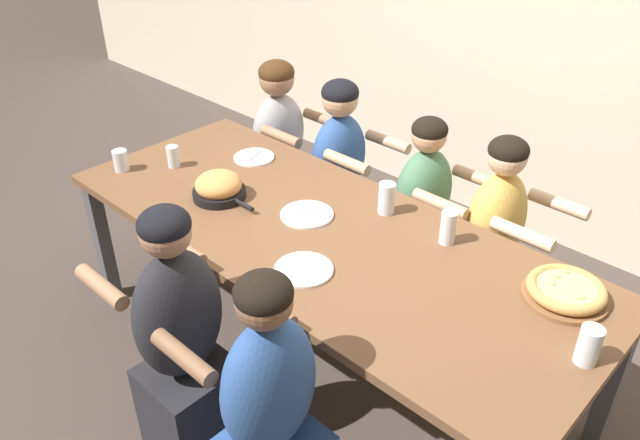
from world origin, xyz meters
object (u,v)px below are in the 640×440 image
at_px(skillet_bowl, 219,187).
at_px(diner_far_left, 280,155).
at_px(drinking_glass_d, 121,161).
at_px(diner_far_midleft, 339,182).
at_px(pizza_board_main, 566,291).
at_px(drinking_glass_a, 588,347).
at_px(drinking_glass_c, 387,200).
at_px(drinking_glass_e, 173,157).
at_px(empty_plate_c, 307,215).
at_px(empty_plate_a, 254,157).
at_px(diner_near_midright, 271,423).
at_px(drinking_glass_b, 448,229).
at_px(empty_plate_b, 304,270).
at_px(diner_near_center, 183,349).
at_px(diner_far_center, 421,224).
at_px(diner_far_midright, 491,252).

distance_m(skillet_bowl, diner_far_left, 1.01).
distance_m(drinking_glass_d, diner_far_midleft, 1.20).
height_order(pizza_board_main, drinking_glass_a, drinking_glass_a).
height_order(skillet_bowl, drinking_glass_c, drinking_glass_c).
xyz_separation_m(drinking_glass_c, drinking_glass_e, (-1.07, -0.39, -0.02)).
xyz_separation_m(skillet_bowl, empty_plate_c, (0.41, 0.16, -0.05)).
height_order(drinking_glass_c, drinking_glass_d, drinking_glass_c).
distance_m(empty_plate_a, drinking_glass_d, 0.67).
bearing_deg(drinking_glass_d, diner_near_midright, -15.46).
bearing_deg(pizza_board_main, diner_far_left, 167.72).
distance_m(drinking_glass_b, drinking_glass_c, 0.33).
bearing_deg(pizza_board_main, empty_plate_b, -146.44).
height_order(drinking_glass_a, diner_near_center, diner_near_center).
relative_size(skillet_bowl, empty_plate_c, 1.51).
height_order(pizza_board_main, empty_plate_a, pizza_board_main).
xyz_separation_m(drinking_glass_a, diner_far_left, (-2.18, 0.69, -0.31)).
height_order(drinking_glass_c, diner_far_left, diner_far_left).
bearing_deg(skillet_bowl, diner_near_center, -50.74).
distance_m(empty_plate_c, drinking_glass_d, 1.04).
distance_m(empty_plate_a, empty_plate_c, 0.64).
bearing_deg(diner_far_center, diner_near_center, -3.75).
height_order(diner_far_midleft, diner_near_center, diner_near_center).
bearing_deg(diner_far_midleft, drinking_glass_a, 67.67).
bearing_deg(drinking_glass_e, diner_far_midright, 29.46).
bearing_deg(drinking_glass_b, pizza_board_main, -1.28).
distance_m(pizza_board_main, drinking_glass_d, 2.16).
height_order(pizza_board_main, drinking_glass_c, drinking_glass_c).
bearing_deg(diner_far_center, diner_far_midleft, -90.00).
distance_m(diner_far_left, diner_near_midright, 2.05).
relative_size(empty_plate_b, diner_near_midright, 0.20).
bearing_deg(diner_near_center, empty_plate_c, 5.64).
bearing_deg(drinking_glass_b, empty_plate_a, -178.28).
height_order(empty_plate_a, empty_plate_b, same).
bearing_deg(pizza_board_main, drinking_glass_d, -164.69).
distance_m(skillet_bowl, empty_plate_a, 0.43).
height_order(drinking_glass_c, drinking_glass_e, drinking_glass_c).
xyz_separation_m(empty_plate_b, diner_near_midright, (0.29, -0.46, -0.25)).
bearing_deg(drinking_glass_c, diner_far_left, 160.26).
xyz_separation_m(diner_far_midright, diner_far_midleft, (-0.99, 0.00, 0.02)).
bearing_deg(drinking_glass_b, skillet_bowl, -157.12).
relative_size(diner_far_midright, diner_far_center, 1.03).
distance_m(drinking_glass_e, diner_far_midright, 1.65).
relative_size(diner_far_midright, diner_far_left, 0.99).
distance_m(pizza_board_main, diner_far_left, 2.06).
bearing_deg(drinking_glass_c, empty_plate_c, -131.90).
height_order(empty_plate_a, drinking_glass_c, drinking_glass_c).
distance_m(pizza_board_main, diner_far_center, 1.07).
height_order(drinking_glass_a, drinking_glass_e, drinking_glass_a).
relative_size(diner_far_midright, diner_far_midleft, 0.99).
bearing_deg(diner_far_midright, diner_near_center, -19.44).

